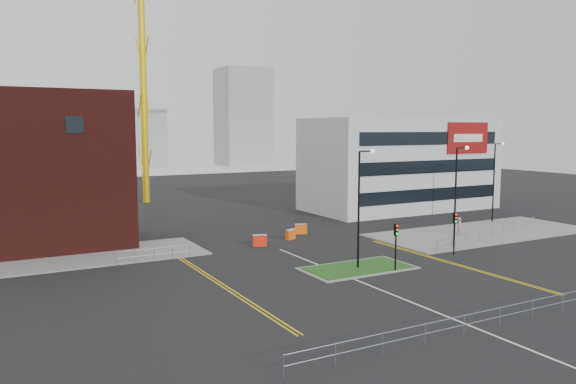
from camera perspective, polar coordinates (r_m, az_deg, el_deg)
name	(u,v)px	position (r m, az deg, el deg)	size (l,w,h in m)	color
ground	(407,301)	(36.50, 11.99, -10.73)	(200.00, 200.00, 0.00)	black
pavement_left	(29,263)	(49.57, -24.80, -6.54)	(28.00, 8.00, 0.12)	slate
pavement_right	(482,232)	(61.29, 19.12, -3.90)	(24.00, 10.00, 0.12)	slate
island_kerb	(358,268)	(43.73, 7.11, -7.70)	(8.60, 4.60, 0.08)	slate
grass_island	(358,268)	(43.72, 7.11, -7.68)	(8.00, 4.00, 0.12)	#1A4316
office_block	(400,164)	(76.25, 11.29, 2.81)	(25.00, 12.20, 12.00)	silver
tower_crane	(175,4)	(88.49, -11.38, 18.22)	(51.96, 12.46, 42.22)	yellow
streetlamp_island	(361,199)	(42.87, 7.45, -0.68)	(1.46, 0.36, 9.18)	black
streetlamp_right_near	(457,188)	(52.21, 16.83, 0.37)	(1.46, 0.36, 9.18)	black
streetlamp_right_far	(495,175)	(67.87, 20.32, 1.59)	(1.46, 0.36, 9.18)	black
traffic_light_island	(396,238)	(42.82, 10.92, -4.61)	(0.28, 0.33, 3.65)	black
traffic_light_right	(455,225)	(49.61, 16.59, -3.25)	(0.28, 0.33, 3.65)	black
railing_front	(482,316)	(32.19, 19.15, -11.85)	(24.05, 0.05, 1.10)	gray
railing_left	(154,252)	(46.96, -13.42, -5.96)	(6.05, 0.05, 1.10)	gray
railing_right	(491,231)	(58.42, 19.97, -3.71)	(19.05, 5.05, 1.10)	gray
centre_line	(387,292)	(37.97, 10.00, -10.00)	(0.15, 30.00, 0.01)	silver
yellow_left_a	(214,281)	(40.34, -7.56, -8.97)	(0.12, 24.00, 0.01)	gold
yellow_left_b	(218,281)	(40.44, -7.16, -8.93)	(0.12, 24.00, 0.01)	gold
yellow_right_a	(449,263)	(47.01, 16.05, -6.95)	(0.12, 20.00, 0.01)	gold
yellow_right_b	(452,263)	(47.21, 16.31, -6.90)	(0.12, 20.00, 0.01)	gold
skyline_b	(118,139)	(159.77, -16.88, 5.22)	(24.00, 12.00, 16.00)	gray
skyline_c	(243,117)	(165.90, -4.57, 7.58)	(14.00, 12.00, 28.00)	gray
skyline_d	(43,146)	(167.06, -23.64, 4.31)	(30.00, 12.00, 12.00)	gray
pedestrian	(460,227)	(58.79, 17.05, -3.38)	(0.68, 0.45, 1.88)	tan
barrier_left	(260,240)	(51.42, -2.90, -4.90)	(1.34, 0.80, 1.07)	red
barrier_mid	(291,234)	(54.45, 0.26, -4.30)	(1.23, 0.83, 0.99)	#F85C0D
barrier_right	(301,229)	(57.26, 1.31, -3.74)	(1.29, 0.86, 1.04)	orange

